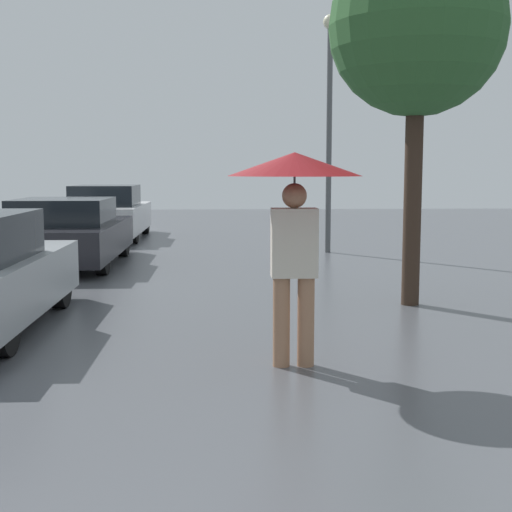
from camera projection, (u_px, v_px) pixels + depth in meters
The scene contains 5 objects.
pedestrian at pixel (294, 192), 6.13m from camera, with size 1.16×1.16×1.88m.
parked_car_third at pixel (66, 233), 12.88m from camera, with size 1.88×4.13×1.22m.
parked_car_farthest at pixel (107, 214), 17.95m from camera, with size 1.80×4.15×1.34m.
tree at pixel (417, 29), 8.77m from camera, with size 2.19×2.19×4.57m.
street_lamp at pixel (329, 106), 14.60m from camera, with size 0.30×0.30×4.85m.
Camera 1 is at (-0.44, -1.19, 1.73)m, focal length 50.00 mm.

